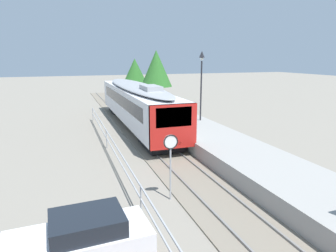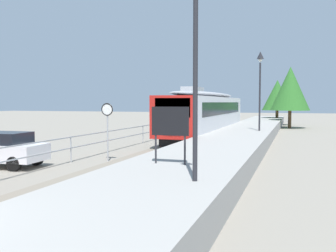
{
  "view_description": "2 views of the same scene",
  "coord_description": "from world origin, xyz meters",
  "px_view_note": "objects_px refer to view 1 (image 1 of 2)",
  "views": [
    {
      "loc": [
        -5.69,
        2.19,
        5.78
      ],
      "look_at": [
        0.0,
        18.37,
        1.8
      ],
      "focal_mm": 31.76,
      "sensor_mm": 36.0,
      "label": 1
    },
    {
      "loc": [
        6.71,
        -3.64,
        2.84
      ],
      "look_at": [
        0.4,
        15.37,
        1.6
      ],
      "focal_mm": 41.16,
      "sensor_mm": 36.0,
      "label": 2
    }
  ],
  "objects_px": {
    "platform_lamp_mid_platform": "(201,73)",
    "speed_limit_sign": "(171,151)",
    "parked_hatchback_white": "(81,240)",
    "commuter_train": "(136,102)"
  },
  "relations": [
    {
      "from": "speed_limit_sign",
      "to": "parked_hatchback_white",
      "type": "height_order",
      "value": "speed_limit_sign"
    },
    {
      "from": "commuter_train",
      "to": "speed_limit_sign",
      "type": "relative_size",
      "value": 6.5
    },
    {
      "from": "platform_lamp_mid_platform",
      "to": "speed_limit_sign",
      "type": "distance_m",
      "value": 12.24
    },
    {
      "from": "commuter_train",
      "to": "platform_lamp_mid_platform",
      "type": "xyz_separation_m",
      "value": [
        4.39,
        -3.26,
        2.48
      ]
    },
    {
      "from": "speed_limit_sign",
      "to": "parked_hatchback_white",
      "type": "xyz_separation_m",
      "value": [
        -3.72,
        -2.9,
        -1.33
      ]
    },
    {
      "from": "commuter_train",
      "to": "parked_hatchback_white",
      "type": "bearing_deg",
      "value": -108.67
    },
    {
      "from": "commuter_train",
      "to": "platform_lamp_mid_platform",
      "type": "relative_size",
      "value": 3.41
    },
    {
      "from": "parked_hatchback_white",
      "to": "commuter_train",
      "type": "bearing_deg",
      "value": 71.33
    },
    {
      "from": "speed_limit_sign",
      "to": "parked_hatchback_white",
      "type": "bearing_deg",
      "value": -142.08
    },
    {
      "from": "speed_limit_sign",
      "to": "platform_lamp_mid_platform",
      "type": "bearing_deg",
      "value": 58.77
    }
  ]
}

